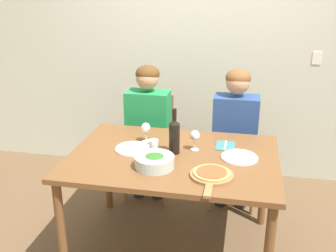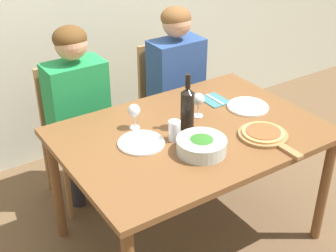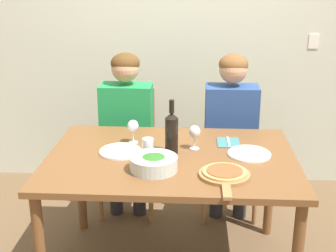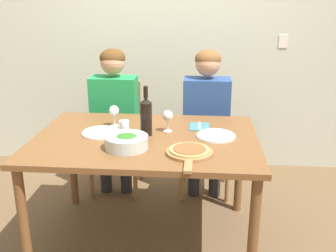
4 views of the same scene
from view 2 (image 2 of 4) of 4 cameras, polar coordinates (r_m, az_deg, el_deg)
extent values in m
plane|color=brown|center=(3.10, 2.50, -13.10)|extent=(40.00, 40.00, 0.00)
cube|color=brown|center=(2.64, 2.85, -0.96)|extent=(1.46, 1.03, 0.04)
cylinder|color=brown|center=(3.00, 18.46, -7.40)|extent=(0.06, 0.06, 0.74)
cylinder|color=brown|center=(2.94, -13.43, -7.31)|extent=(0.06, 0.06, 0.74)
cylinder|color=brown|center=(3.51, 7.23, -0.20)|extent=(0.06, 0.06, 0.74)
cube|color=#9E7042|center=(3.22, -10.69, -1.55)|extent=(0.42, 0.42, 0.04)
cube|color=#9E7042|center=(3.27, -12.48, 3.68)|extent=(0.38, 0.03, 0.46)
cylinder|color=#9E7042|center=(3.15, -12.05, -7.74)|extent=(0.04, 0.04, 0.44)
cylinder|color=#9E7042|center=(3.27, -5.90, -5.65)|extent=(0.04, 0.04, 0.44)
cylinder|color=#9E7042|center=(3.45, -14.49, -4.46)|extent=(0.04, 0.04, 0.44)
cylinder|color=#9E7042|center=(3.56, -8.79, -2.66)|extent=(0.04, 0.04, 0.44)
cube|color=#9E7042|center=(3.54, 0.78, 1.98)|extent=(0.42, 0.42, 0.04)
cube|color=#9E7042|center=(3.58, -0.96, 6.72)|extent=(0.38, 0.03, 0.46)
cylinder|color=#9E7042|center=(3.43, -0.11, -3.60)|extent=(0.04, 0.04, 0.44)
cylinder|color=#9E7042|center=(3.62, 4.93, -1.78)|extent=(0.04, 0.04, 0.44)
cylinder|color=#9E7042|center=(3.71, -3.33, -0.91)|extent=(0.04, 0.04, 0.44)
cylinder|color=#9E7042|center=(3.88, 1.51, 0.65)|extent=(0.04, 0.04, 0.44)
cylinder|color=#28282D|center=(3.25, -11.21, -5.94)|extent=(0.10, 0.10, 0.48)
cylinder|color=#28282D|center=(3.31, -8.35, -4.99)|extent=(0.10, 0.10, 0.48)
cube|color=#1E8C47|center=(3.07, -11.03, 2.90)|extent=(0.38, 0.22, 0.54)
cylinder|color=#1E8C47|center=(2.88, -12.43, -2.56)|extent=(0.07, 0.31, 0.14)
cylinder|color=#1E8C47|center=(3.01, -5.43, -0.39)|extent=(0.07, 0.31, 0.14)
sphere|color=tan|center=(2.92, -11.76, 9.76)|extent=(0.20, 0.20, 0.20)
ellipsoid|color=#563819|center=(2.92, -11.91, 10.45)|extent=(0.21, 0.21, 0.15)
cylinder|color=#28282D|center=(3.54, 0.27, -2.06)|extent=(0.10, 0.10, 0.48)
cylinder|color=#28282D|center=(3.63, 2.64, -1.24)|extent=(0.10, 0.10, 0.48)
cube|color=navy|center=(3.40, 1.00, 6.15)|extent=(0.38, 0.22, 0.54)
cylinder|color=navy|center=(3.18, 0.48, 1.45)|extent=(0.07, 0.31, 0.14)
cylinder|color=navy|center=(3.39, 6.11, 3.18)|extent=(0.07, 0.31, 0.14)
sphere|color=tan|center=(3.26, 1.06, 12.45)|extent=(0.20, 0.20, 0.20)
ellipsoid|color=brown|center=(3.26, 0.96, 13.08)|extent=(0.21, 0.21, 0.15)
cylinder|color=black|center=(2.61, 2.46, 1.89)|extent=(0.08, 0.08, 0.22)
cone|color=black|center=(2.56, 2.52, 4.38)|extent=(0.08, 0.08, 0.03)
cylinder|color=black|center=(2.54, 2.54, 5.51)|extent=(0.03, 0.03, 0.08)
cylinder|color=silver|center=(2.43, 4.10, -2.42)|extent=(0.26, 0.26, 0.08)
ellipsoid|color=#2D6B23|center=(2.43, 4.11, -2.34)|extent=(0.22, 0.22, 0.09)
cylinder|color=white|center=(2.51, -3.29, -2.08)|extent=(0.25, 0.25, 0.01)
torus|color=white|center=(2.51, -3.29, -1.96)|extent=(0.25, 0.25, 0.02)
cylinder|color=white|center=(2.92, 9.71, 2.31)|extent=(0.25, 0.25, 0.01)
torus|color=white|center=(2.92, 9.72, 2.42)|extent=(0.25, 0.25, 0.02)
cylinder|color=#9E7042|center=(2.63, 11.49, -1.06)|extent=(0.27, 0.27, 0.02)
cube|color=#9E7042|center=(2.51, 14.73, -3.06)|extent=(0.04, 0.14, 0.02)
cylinder|color=tan|center=(2.62, 11.53, -0.78)|extent=(0.23, 0.23, 0.01)
cylinder|color=#AD4C28|center=(2.62, 11.54, -0.63)|extent=(0.19, 0.19, 0.01)
cylinder|color=silver|center=(2.67, -4.08, -0.19)|extent=(0.06, 0.06, 0.01)
cylinder|color=silver|center=(2.65, -4.11, 0.57)|extent=(0.01, 0.01, 0.07)
ellipsoid|color=silver|center=(2.61, -4.16, 1.89)|extent=(0.07, 0.07, 0.08)
ellipsoid|color=maroon|center=(2.62, -4.15, 1.65)|extent=(0.06, 0.06, 0.03)
cylinder|color=silver|center=(2.79, 3.67, 1.24)|extent=(0.06, 0.06, 0.01)
cylinder|color=silver|center=(2.77, 3.69, 1.98)|extent=(0.01, 0.01, 0.07)
ellipsoid|color=silver|center=(2.74, 3.74, 3.26)|extent=(0.07, 0.07, 0.08)
ellipsoid|color=maroon|center=(2.74, 3.73, 3.03)|extent=(0.06, 0.06, 0.03)
cylinder|color=silver|center=(2.52, 0.79, -0.57)|extent=(0.07, 0.07, 0.12)
cube|color=#387075|center=(2.99, 5.68, 3.17)|extent=(0.14, 0.18, 0.01)
cube|color=silver|center=(2.98, 5.69, 3.27)|extent=(0.01, 0.17, 0.01)
camera|label=1|loc=(1.94, 75.48, 2.48)|focal=42.00mm
camera|label=3|loc=(1.67, 78.60, -4.32)|focal=50.00mm
camera|label=4|loc=(1.86, 70.23, -4.68)|focal=42.00mm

